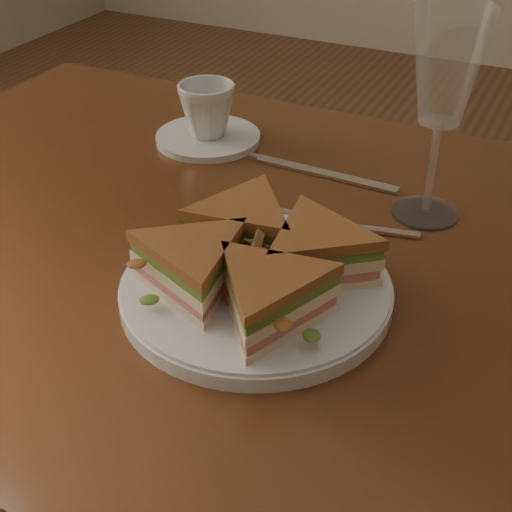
{
  "coord_description": "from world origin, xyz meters",
  "views": [
    {
      "loc": [
        0.28,
        -0.61,
        1.19
      ],
      "look_at": [
        0.03,
        -0.09,
        0.8
      ],
      "focal_mm": 50.0,
      "sensor_mm": 36.0,
      "label": 1
    }
  ],
  "objects_px": {
    "plate": "(256,290)",
    "knife": "(316,172)",
    "sandwich_wedges": "(256,260)",
    "table": "(267,314)",
    "spoon": "(303,220)",
    "wine_glass": "(446,73)",
    "saucer": "(208,138)",
    "coffee_cup": "(207,110)"
  },
  "relations": [
    {
      "from": "plate",
      "to": "coffee_cup",
      "type": "bearing_deg",
      "value": 126.47
    },
    {
      "from": "saucer",
      "to": "knife",
      "type": "bearing_deg",
      "value": -8.6
    },
    {
      "from": "plate",
      "to": "wine_glass",
      "type": "xyz_separation_m",
      "value": [
        0.11,
        0.24,
        0.17
      ]
    },
    {
      "from": "spoon",
      "to": "knife",
      "type": "bearing_deg",
      "value": 93.07
    },
    {
      "from": "table",
      "to": "saucer",
      "type": "xyz_separation_m",
      "value": [
        -0.2,
        0.21,
        0.1
      ]
    },
    {
      "from": "coffee_cup",
      "to": "wine_glass",
      "type": "bearing_deg",
      "value": 4.42
    },
    {
      "from": "spoon",
      "to": "wine_glass",
      "type": "bearing_deg",
      "value": 21.49
    },
    {
      "from": "plate",
      "to": "saucer",
      "type": "xyz_separation_m",
      "value": [
        -0.23,
        0.31,
        -0.0
      ]
    },
    {
      "from": "spoon",
      "to": "wine_glass",
      "type": "relative_size",
      "value": 0.74
    },
    {
      "from": "knife",
      "to": "table",
      "type": "bearing_deg",
      "value": -82.59
    },
    {
      "from": "saucer",
      "to": "coffee_cup",
      "type": "distance_m",
      "value": 0.04
    },
    {
      "from": "table",
      "to": "saucer",
      "type": "bearing_deg",
      "value": 132.54
    },
    {
      "from": "knife",
      "to": "coffee_cup",
      "type": "relative_size",
      "value": 2.65
    },
    {
      "from": "spoon",
      "to": "wine_glass",
      "type": "xyz_separation_m",
      "value": [
        0.13,
        0.08,
        0.17
      ]
    },
    {
      "from": "sandwich_wedges",
      "to": "table",
      "type": "bearing_deg",
      "value": 107.88
    },
    {
      "from": "plate",
      "to": "saucer",
      "type": "relative_size",
      "value": 1.82
    },
    {
      "from": "saucer",
      "to": "spoon",
      "type": "bearing_deg",
      "value": -35.56
    },
    {
      "from": "table",
      "to": "plate",
      "type": "relative_size",
      "value": 4.36
    },
    {
      "from": "plate",
      "to": "saucer",
      "type": "distance_m",
      "value": 0.38
    },
    {
      "from": "plate",
      "to": "table",
      "type": "bearing_deg",
      "value": 107.88
    },
    {
      "from": "spoon",
      "to": "wine_glass",
      "type": "distance_m",
      "value": 0.23
    },
    {
      "from": "sandwich_wedges",
      "to": "saucer",
      "type": "bearing_deg",
      "value": 126.47
    },
    {
      "from": "spoon",
      "to": "coffee_cup",
      "type": "height_order",
      "value": "coffee_cup"
    },
    {
      "from": "saucer",
      "to": "wine_glass",
      "type": "bearing_deg",
      "value": -11.56
    },
    {
      "from": "plate",
      "to": "knife",
      "type": "relative_size",
      "value": 1.28
    },
    {
      "from": "sandwich_wedges",
      "to": "spoon",
      "type": "relative_size",
      "value": 1.6
    },
    {
      "from": "wine_glass",
      "to": "coffee_cup",
      "type": "bearing_deg",
      "value": 168.44
    },
    {
      "from": "sandwich_wedges",
      "to": "knife",
      "type": "bearing_deg",
      "value": 99.59
    },
    {
      "from": "saucer",
      "to": "coffee_cup",
      "type": "height_order",
      "value": "coffee_cup"
    },
    {
      "from": "plate",
      "to": "coffee_cup",
      "type": "xyz_separation_m",
      "value": [
        -0.23,
        0.31,
        0.04
      ]
    },
    {
      "from": "plate",
      "to": "knife",
      "type": "height_order",
      "value": "plate"
    },
    {
      "from": "sandwich_wedges",
      "to": "plate",
      "type": "bearing_deg",
      "value": 180.0
    },
    {
      "from": "coffee_cup",
      "to": "sandwich_wedges",
      "type": "bearing_deg",
      "value": -37.56
    },
    {
      "from": "table",
      "to": "sandwich_wedges",
      "type": "bearing_deg",
      "value": -72.12
    },
    {
      "from": "table",
      "to": "saucer",
      "type": "height_order",
      "value": "saucer"
    },
    {
      "from": "table",
      "to": "sandwich_wedges",
      "type": "xyz_separation_m",
      "value": [
        0.03,
        -0.09,
        0.14
      ]
    },
    {
      "from": "table",
      "to": "spoon",
      "type": "distance_m",
      "value": 0.12
    },
    {
      "from": "spoon",
      "to": "saucer",
      "type": "relative_size",
      "value": 1.2
    },
    {
      "from": "table",
      "to": "coffee_cup",
      "type": "bearing_deg",
      "value": 132.54
    },
    {
      "from": "sandwich_wedges",
      "to": "wine_glass",
      "type": "bearing_deg",
      "value": 64.72
    },
    {
      "from": "table",
      "to": "spoon",
      "type": "xyz_separation_m",
      "value": [
        0.02,
        0.06,
        0.1
      ]
    },
    {
      "from": "sandwich_wedges",
      "to": "wine_glass",
      "type": "xyz_separation_m",
      "value": [
        0.11,
        0.24,
        0.13
      ]
    }
  ]
}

